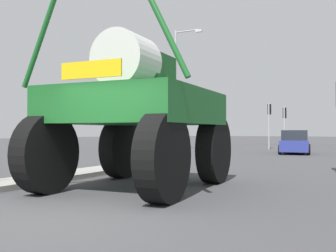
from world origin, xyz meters
The scene contains 10 objects.
ground_plane centered at (0.00, 18.00, 0.00)m, with size 120.00×120.00×0.00m, color #424244.
median_island centered at (-3.69, 3.64, 0.07)m, with size 1.31×8.03×0.15m, color #9E9B93.
oversize_sprayer centered at (-0.58, 3.42, 1.91)m, with size 4.26×5.44×4.61m.
sedan_ahead centered at (0.56, 21.14, 0.71)m, with size 2.24×4.27×1.52m.
traffic_signal_near_left centered at (-4.68, 9.08, 2.75)m, with size 0.24×0.54×3.77m.
traffic_signal_far_left centered at (-2.32, 26.79, 2.74)m, with size 0.24×0.55×3.76m.
traffic_signal_far_right centered at (-1.11, 26.79, 2.50)m, with size 0.24×0.55×3.43m.
streetlight_far_left centered at (-8.14, 21.71, 5.10)m, with size 2.26×0.24×9.19m.
bare_tree_left centered at (-10.59, 19.35, 5.10)m, with size 3.29×3.29×6.54m.
roadside_barrier centered at (0.00, 37.98, 0.45)m, with size 28.58×0.24×0.90m, color #59595B.
Camera 1 is at (4.63, -5.13, 1.45)m, focal length 41.67 mm.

